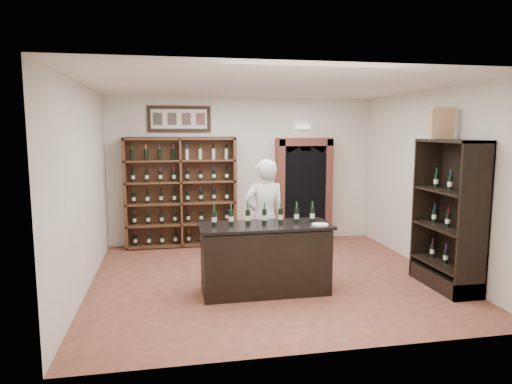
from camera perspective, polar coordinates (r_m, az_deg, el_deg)
The scene contains 21 objects.
floor at distance 7.39m, azimuth 1.68°, elevation -10.68°, with size 5.50×5.50×0.00m, color #9B533E.
ceiling at distance 7.04m, azimuth 1.78°, elevation 13.17°, with size 5.50×5.50×0.00m, color white.
wall_back at distance 9.50m, azimuth -1.57°, elevation 2.72°, with size 5.50×0.04×3.00m, color silver.
wall_left at distance 6.99m, azimuth -20.84°, elevation 0.38°, with size 0.04×5.00×3.00m, color silver.
wall_right at distance 8.11m, azimuth 21.06°, elevation 1.33°, with size 0.04×5.00×3.00m, color silver.
wine_shelf at distance 9.25m, azimuth -9.36°, elevation -0.01°, with size 2.20×0.38×2.20m.
framed_picture at distance 9.31m, azimuth -9.58°, elevation 8.98°, with size 1.25×0.04×0.52m, color black.
arched_doorway at distance 9.65m, azimuth 5.94°, elevation 0.60°, with size 1.17×0.35×2.17m.
emergency_light at distance 9.67m, azimuth 5.89°, elevation 8.11°, with size 0.30×0.10×0.10m, color white.
tasting_counter at distance 6.64m, azimuth 1.14°, elevation -8.35°, with size 1.88×0.78×1.00m.
counter_bottle_0 at distance 6.44m, azimuth -5.24°, elevation -3.27°, with size 0.07×0.07×0.30m.
counter_bottle_1 at distance 6.47m, azimuth -3.12°, elevation -3.20°, with size 0.07×0.07×0.30m.
counter_bottle_2 at distance 6.50m, azimuth -1.02°, elevation -3.13°, with size 0.07×0.07×0.30m.
counter_bottle_3 at distance 6.55m, azimuth 1.05°, elevation -3.05°, with size 0.07×0.07×0.30m.
counter_bottle_4 at distance 6.60m, azimuth 3.09°, elevation -2.98°, with size 0.07×0.07×0.30m.
counter_bottle_5 at distance 6.66m, azimuth 5.09°, elevation -2.90°, with size 0.07×0.07×0.30m.
counter_bottle_6 at distance 6.73m, azimuth 7.06°, elevation -2.81°, with size 0.07×0.07×0.30m.
side_cabinet at distance 7.36m, azimuth 22.98°, elevation -5.27°, with size 0.48×1.20×2.20m.
shopkeeper at distance 7.27m, azimuth 1.07°, elevation -3.29°, with size 0.69×0.45×1.88m, color silver.
plate at distance 6.51m, azimuth 8.02°, elevation -4.07°, with size 0.24×0.24×0.02m, color silver.
wine_crate at distance 7.40m, azimuth 22.17°, elevation 7.96°, with size 0.33×0.14×0.47m, color tan.
Camera 1 is at (-1.53, -6.84, 2.34)m, focal length 32.00 mm.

